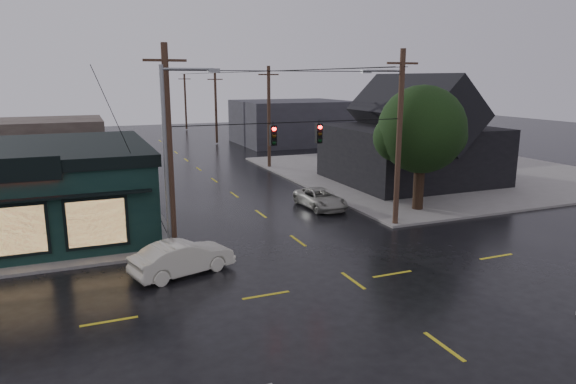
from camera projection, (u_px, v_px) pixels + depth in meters
name	position (u px, v px, depth m)	size (l,w,h in m)	color
ground_plane	(353.00, 281.00, 22.15)	(160.00, 160.00, 0.00)	black
sidewalk_ne	(435.00, 171.00, 47.60)	(28.00, 28.00, 0.15)	slate
ne_building	(412.00, 129.00, 42.08)	(12.60, 11.60, 8.75)	black
corner_tree	(422.00, 130.00, 32.62)	(5.61, 5.61, 8.01)	black
utility_pole_nw	(175.00, 253.00, 25.61)	(2.00, 0.32, 10.15)	#321F16
utility_pole_ne	(395.00, 225.00, 30.43)	(2.00, 0.32, 10.15)	#321F16
utility_pole_far_a	(269.00, 168.00, 49.84)	(2.00, 0.32, 9.65)	#321F16
utility_pole_far_b	(217.00, 144.00, 67.89)	(2.00, 0.32, 9.15)	#321F16
utility_pole_far_c	(187.00, 130.00, 85.94)	(2.00, 0.32, 9.15)	#321F16
span_signal_assembly	(296.00, 134.00, 26.81)	(13.00, 0.48, 1.23)	black
streetlight_nw	(171.00, 258.00, 24.86)	(5.40, 0.30, 9.15)	gray
streetlight_ne	(395.00, 222.00, 31.24)	(5.40, 0.30, 9.15)	gray
bg_building_west	(41.00, 141.00, 52.59)	(12.00, 10.00, 4.40)	#362A27
bg_building_east	(292.00, 122.00, 68.09)	(14.00, 12.00, 5.60)	#2B2B31
sedan_cream	(183.00, 258.00, 22.77)	(1.60, 4.60, 1.52)	silver
suv_silver	(320.00, 199.00, 34.37)	(2.15, 4.65, 1.29)	gray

